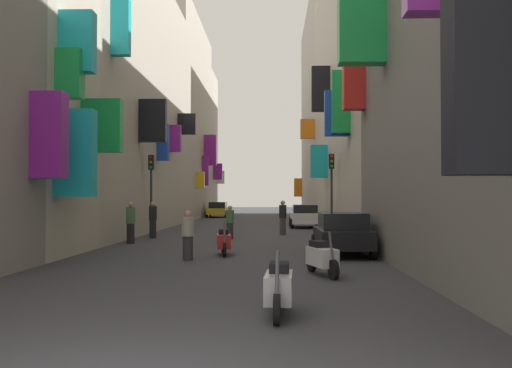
{
  "coord_description": "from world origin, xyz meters",
  "views": [
    {
      "loc": [
        1.64,
        -5.42,
        1.96
      ],
      "look_at": [
        0.83,
        20.26,
        2.56
      ],
      "focal_mm": 38.64,
      "sensor_mm": 36.0,
      "label": 1
    }
  ],
  "objects_px": {
    "parked_car_yellow": "(218,209)",
    "pedestrian_far_away": "(188,236)",
    "scooter_red": "(224,241)",
    "scooter_silver": "(279,287)",
    "pedestrian_mid_street": "(131,223)",
    "pedestrian_crossing": "(283,218)",
    "pedestrian_near_left": "(153,220)",
    "parked_car_black": "(342,233)",
    "scooter_white": "(322,257)",
    "scooter_green": "(298,216)",
    "traffic_light_near_corner": "(151,180)",
    "parked_car_white": "(305,216)",
    "traffic_light_far_corner": "(332,180)",
    "pedestrian_near_right": "(230,223)"
  },
  "relations": [
    {
      "from": "parked_car_yellow",
      "to": "pedestrian_far_away",
      "type": "relative_size",
      "value": 2.76
    },
    {
      "from": "scooter_red",
      "to": "pedestrian_far_away",
      "type": "distance_m",
      "value": 1.91
    },
    {
      "from": "scooter_silver",
      "to": "pedestrian_mid_street",
      "type": "distance_m",
      "value": 14.98
    },
    {
      "from": "pedestrian_crossing",
      "to": "pedestrian_near_left",
      "type": "distance_m",
      "value": 6.68
    },
    {
      "from": "pedestrian_far_away",
      "to": "scooter_silver",
      "type": "bearing_deg",
      "value": -70.68
    },
    {
      "from": "parked_car_black",
      "to": "scooter_white",
      "type": "distance_m",
      "value": 5.07
    },
    {
      "from": "parked_car_yellow",
      "to": "pedestrian_near_left",
      "type": "xyz_separation_m",
      "value": [
        -0.36,
        -27.0,
        0.11
      ]
    },
    {
      "from": "parked_car_yellow",
      "to": "scooter_green",
      "type": "relative_size",
      "value": 2.27
    },
    {
      "from": "parked_car_black",
      "to": "scooter_silver",
      "type": "height_order",
      "value": "parked_car_black"
    },
    {
      "from": "scooter_white",
      "to": "traffic_light_near_corner",
      "type": "relative_size",
      "value": 0.46
    },
    {
      "from": "parked_car_white",
      "to": "parked_car_black",
      "type": "relative_size",
      "value": 1.03
    },
    {
      "from": "parked_car_white",
      "to": "scooter_white",
      "type": "relative_size",
      "value": 2.17
    },
    {
      "from": "parked_car_white",
      "to": "parked_car_yellow",
      "type": "relative_size",
      "value": 0.96
    },
    {
      "from": "parked_car_black",
      "to": "traffic_light_far_corner",
      "type": "bearing_deg",
      "value": 86.04
    },
    {
      "from": "scooter_white",
      "to": "traffic_light_far_corner",
      "type": "relative_size",
      "value": 0.45
    },
    {
      "from": "parked_car_white",
      "to": "traffic_light_near_corner",
      "type": "distance_m",
      "value": 11.33
    },
    {
      "from": "scooter_green",
      "to": "traffic_light_far_corner",
      "type": "height_order",
      "value": "traffic_light_far_corner"
    },
    {
      "from": "parked_car_black",
      "to": "scooter_red",
      "type": "relative_size",
      "value": 2.05
    },
    {
      "from": "scooter_red",
      "to": "pedestrian_far_away",
      "type": "xyz_separation_m",
      "value": [
        -0.97,
        -1.62,
        0.3
      ]
    },
    {
      "from": "scooter_white",
      "to": "scooter_green",
      "type": "height_order",
      "value": "same"
    },
    {
      "from": "scooter_white",
      "to": "pedestrian_near_left",
      "type": "bearing_deg",
      "value": 119.55
    },
    {
      "from": "parked_car_black",
      "to": "pedestrian_far_away",
      "type": "relative_size",
      "value": 2.58
    },
    {
      "from": "scooter_silver",
      "to": "pedestrian_mid_street",
      "type": "height_order",
      "value": "pedestrian_mid_street"
    },
    {
      "from": "parked_car_black",
      "to": "pedestrian_near_left",
      "type": "bearing_deg",
      "value": 137.86
    },
    {
      "from": "scooter_white",
      "to": "parked_car_yellow",
      "type": "bearing_deg",
      "value": 99.5
    },
    {
      "from": "traffic_light_far_corner",
      "to": "scooter_white",
      "type": "bearing_deg",
      "value": -97.01
    },
    {
      "from": "pedestrian_near_right",
      "to": "traffic_light_far_corner",
      "type": "distance_m",
      "value": 6.03
    },
    {
      "from": "pedestrian_near_right",
      "to": "traffic_light_far_corner",
      "type": "relative_size",
      "value": 0.38
    },
    {
      "from": "pedestrian_mid_street",
      "to": "scooter_silver",
      "type": "bearing_deg",
      "value": -66.14
    },
    {
      "from": "scooter_green",
      "to": "parked_car_yellow",
      "type": "bearing_deg",
      "value": 127.98
    },
    {
      "from": "pedestrian_near_left",
      "to": "traffic_light_near_corner",
      "type": "relative_size",
      "value": 0.43
    },
    {
      "from": "scooter_red",
      "to": "pedestrian_mid_street",
      "type": "bearing_deg",
      "value": 135.1
    },
    {
      "from": "scooter_silver",
      "to": "pedestrian_crossing",
      "type": "distance_m",
      "value": 19.3
    },
    {
      "from": "scooter_white",
      "to": "pedestrian_near_right",
      "type": "xyz_separation_m",
      "value": [
        -3.21,
        11.68,
        0.31
      ]
    },
    {
      "from": "parked_car_yellow",
      "to": "scooter_green",
      "type": "bearing_deg",
      "value": -52.02
    },
    {
      "from": "parked_car_yellow",
      "to": "scooter_white",
      "type": "height_order",
      "value": "parked_car_yellow"
    },
    {
      "from": "parked_car_yellow",
      "to": "pedestrian_mid_street",
      "type": "height_order",
      "value": "pedestrian_mid_street"
    },
    {
      "from": "pedestrian_near_right",
      "to": "pedestrian_far_away",
      "type": "xyz_separation_m",
      "value": [
        -0.63,
        -8.5,
        -0.01
      ]
    },
    {
      "from": "pedestrian_near_left",
      "to": "traffic_light_far_corner",
      "type": "xyz_separation_m",
      "value": [
        8.7,
        2.17,
        1.96
      ]
    },
    {
      "from": "parked_car_yellow",
      "to": "traffic_light_near_corner",
      "type": "height_order",
      "value": "traffic_light_near_corner"
    },
    {
      "from": "parked_car_black",
      "to": "parked_car_yellow",
      "type": "relative_size",
      "value": 0.94
    },
    {
      "from": "pedestrian_near_left",
      "to": "parked_car_black",
      "type": "bearing_deg",
      "value": -42.14
    },
    {
      "from": "pedestrian_near_left",
      "to": "scooter_silver",
      "type": "bearing_deg",
      "value": -70.95
    },
    {
      "from": "pedestrian_far_away",
      "to": "traffic_light_near_corner",
      "type": "bearing_deg",
      "value": 108.26
    },
    {
      "from": "parked_car_yellow",
      "to": "pedestrian_near_right",
      "type": "xyz_separation_m",
      "value": [
        3.35,
        -27.54,
        0.01
      ]
    },
    {
      "from": "pedestrian_mid_street",
      "to": "traffic_light_far_corner",
      "type": "relative_size",
      "value": 0.42
    },
    {
      "from": "parked_car_white",
      "to": "pedestrian_near_left",
      "type": "relative_size",
      "value": 2.34
    },
    {
      "from": "traffic_light_near_corner",
      "to": "scooter_silver",
      "type": "bearing_deg",
      "value": -71.3
    },
    {
      "from": "traffic_light_near_corner",
      "to": "parked_car_black",
      "type": "bearing_deg",
      "value": -46.79
    },
    {
      "from": "scooter_red",
      "to": "pedestrian_far_away",
      "type": "relative_size",
      "value": 1.26
    }
  ]
}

